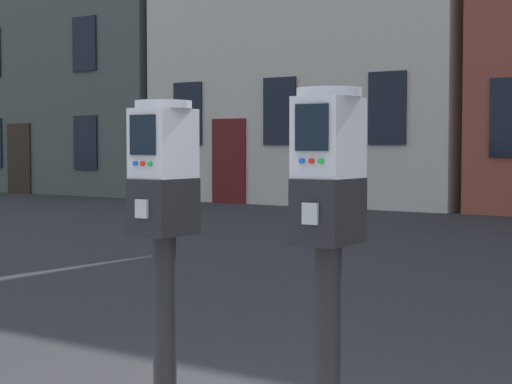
% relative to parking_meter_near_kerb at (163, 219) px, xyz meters
% --- Properties ---
extents(parking_meter_near_kerb, '(0.22, 0.26, 1.45)m').
position_rel_parking_meter_near_kerb_xyz_m(parking_meter_near_kerb, '(0.00, 0.00, 0.00)').
color(parking_meter_near_kerb, black).
rests_on(parking_meter_near_kerb, sidewalk_slab).
extents(parking_meter_twin_adjacent, '(0.22, 0.26, 1.47)m').
position_rel_parking_meter_near_kerb_xyz_m(parking_meter_twin_adjacent, '(0.72, 0.00, 0.01)').
color(parking_meter_twin_adjacent, black).
rests_on(parking_meter_twin_adjacent, sidewalk_slab).
extents(townhouse_grey_stucco, '(8.13, 6.26, 11.05)m').
position_rel_parking_meter_near_kerb_xyz_m(townhouse_grey_stucco, '(-17.33, 17.50, 4.39)').
color(townhouse_grey_stucco, '#4C564C').
rests_on(townhouse_grey_stucco, ground_plane).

